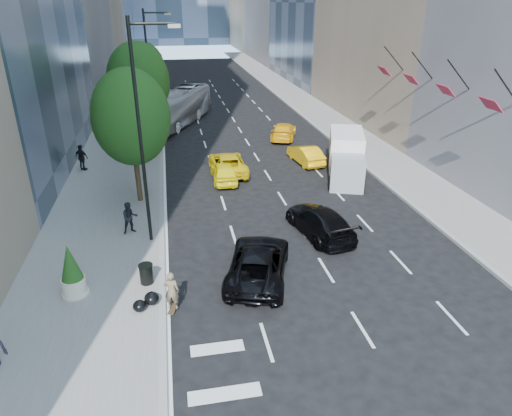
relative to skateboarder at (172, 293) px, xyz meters
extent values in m
plane|color=black|center=(5.60, 1.61, -0.78)|extent=(160.00, 160.00, 0.00)
cube|color=slate|center=(-3.40, 31.61, -0.70)|extent=(6.00, 120.00, 0.15)
cube|color=slate|center=(15.60, 31.61, -0.70)|extent=(4.00, 120.00, 0.15)
cylinder|color=black|center=(-0.90, 5.61, 4.37)|extent=(0.16, 0.16, 10.00)
cylinder|color=black|center=(0.00, 5.61, 9.07)|extent=(1.80, 0.12, 0.12)
cube|color=#99998C|center=(0.90, 5.61, 8.97)|extent=(0.50, 0.22, 0.15)
cylinder|color=black|center=(-0.90, 23.61, 4.37)|extent=(0.16, 0.16, 10.00)
cylinder|color=black|center=(0.00, 23.61, 9.07)|extent=(1.80, 0.12, 0.12)
cube|color=#99998C|center=(0.90, 23.61, 8.97)|extent=(0.50, 0.22, 0.15)
cylinder|color=black|center=(-1.60, 10.61, 0.95)|extent=(0.30, 0.30, 3.15)
ellipsoid|color=#1A3A0F|center=(-1.60, 10.61, 4.20)|extent=(4.20, 4.20, 5.25)
cylinder|color=black|center=(-1.60, 20.61, 1.06)|extent=(0.30, 0.30, 3.38)
ellipsoid|color=#1A3A0F|center=(-1.60, 20.61, 4.55)|extent=(4.50, 4.50, 5.62)
cylinder|color=black|center=(-1.60, 33.61, 0.84)|extent=(0.30, 0.30, 2.93)
ellipsoid|color=#1A3A0F|center=(-1.60, 33.61, 3.86)|extent=(3.90, 3.90, 4.88)
cylinder|color=black|center=(-0.80, 41.61, 1.97)|extent=(0.14, 0.14, 5.20)
imported|color=black|center=(-0.80, 41.61, 3.57)|extent=(2.48, 0.53, 1.00)
cylinder|color=black|center=(16.75, 5.61, 6.07)|extent=(1.75, 0.08, 1.75)
cube|color=maroon|center=(16.10, 5.61, 5.22)|extent=(0.64, 1.30, 0.64)
cylinder|color=black|center=(16.75, 9.61, 6.07)|extent=(1.75, 0.08, 1.75)
cube|color=maroon|center=(16.10, 9.61, 5.22)|extent=(0.64, 1.30, 0.64)
cylinder|color=black|center=(16.75, 13.61, 6.07)|extent=(1.75, 0.08, 1.75)
cube|color=maroon|center=(16.10, 13.61, 5.22)|extent=(0.64, 1.30, 0.64)
cylinder|color=black|center=(16.75, 17.61, 6.07)|extent=(1.75, 0.08, 1.75)
cube|color=maroon|center=(16.10, 17.61, 5.22)|extent=(0.64, 1.30, 0.64)
imported|color=brown|center=(0.00, 0.00, 0.00)|extent=(0.65, 0.52, 1.55)
imported|color=black|center=(3.60, 1.64, -0.07)|extent=(3.77, 5.58, 1.42)
imported|color=black|center=(7.35, 4.89, -0.07)|extent=(2.81, 5.14, 1.41)
imported|color=#FFEB0D|center=(3.60, 13.11, -0.13)|extent=(1.57, 3.81, 1.29)
imported|color=yellow|center=(9.80, 15.61, -0.13)|extent=(1.90, 4.06, 1.29)
imported|color=yellow|center=(4.05, 14.61, -0.10)|extent=(2.30, 4.90, 1.36)
imported|color=#FFB90D|center=(9.80, 22.11, -0.12)|extent=(3.27, 4.89, 1.32)
imported|color=#B5B7BB|center=(1.18, 28.73, 0.83)|extent=(7.19, 11.60, 3.21)
cube|color=white|center=(11.84, 13.22, 0.85)|extent=(3.30, 4.51, 2.38)
cube|color=gray|center=(10.88, 10.39, 0.24)|extent=(2.48, 2.32, 2.03)
cylinder|color=black|center=(9.89, 10.35, -0.34)|extent=(0.57, 0.93, 0.88)
cylinder|color=black|center=(11.65, 9.76, -0.34)|extent=(0.57, 0.93, 0.88)
cylinder|color=black|center=(11.41, 14.85, -0.34)|extent=(0.57, 0.93, 0.88)
cylinder|color=black|center=(13.17, 14.26, -0.34)|extent=(0.57, 0.93, 0.88)
imported|color=black|center=(-1.88, 6.54, 0.18)|extent=(0.92, 0.81, 1.61)
imported|color=black|center=(-5.60, 16.58, 0.27)|extent=(1.11, 0.96, 1.80)
cylinder|color=black|center=(-1.00, 1.85, -0.22)|extent=(0.54, 0.54, 0.81)
cylinder|color=beige|center=(-3.74, 1.55, -0.26)|extent=(0.91, 0.91, 0.73)
cone|color=#1A3A0F|center=(-3.74, 1.55, 0.84)|extent=(0.82, 0.82, 1.46)
ellipsoid|color=black|center=(-0.78, 0.36, -0.39)|extent=(0.56, 0.62, 0.48)
ellipsoid|color=black|center=(-1.22, 0.00, -0.42)|extent=(0.49, 0.54, 0.42)
camera|label=1|loc=(0.42, -14.44, 9.91)|focal=32.00mm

